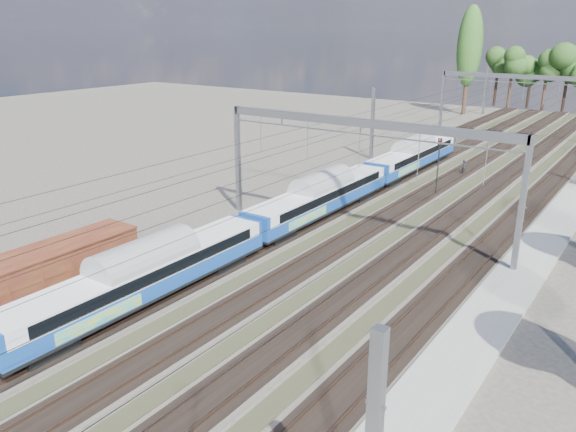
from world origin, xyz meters
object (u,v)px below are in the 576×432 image
Objects in this scene: worker at (464,168)px; signal_near at (438,160)px; emu_train at (319,193)px; freight_boxcar at (31,279)px.

worker is 0.31× the size of signal_near.
worker is 9.51m from signal_near.
signal_near reaches higher than worker.
emu_train is at bearing -107.04° from signal_near.
signal_near is at bearing 66.72° from emu_train.
emu_train reaches higher than worker.
worker is at bearing 98.63° from signal_near.
freight_boxcar is 45.18m from worker.
freight_boxcar is at bearing 164.13° from worker.
emu_train is at bearing 78.76° from freight_boxcar.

